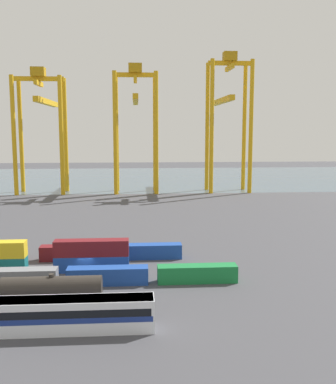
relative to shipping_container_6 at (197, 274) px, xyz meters
name	(u,v)px	position (x,y,z in m)	size (l,w,h in m)	color
ground_plane	(103,223)	(-17.44, 44.65, -1.30)	(420.00, 420.00, 0.00)	#424247
harbour_water	(119,178)	(-17.44, 150.48, -1.30)	(400.00, 110.00, 0.01)	#475B6B
shipping_container_4	(16,278)	(-27.04, 0.00, 0.00)	(12.10, 2.44, 2.60)	slate
shipping_container_5	(108,276)	(-13.52, 0.00, 0.00)	(12.10, 2.44, 2.60)	#1C4299
shipping_container_6	(197,274)	(0.00, 0.00, 0.00)	(12.10, 2.44, 2.60)	#197538
shipping_container_10	(8,265)	(-30.07, 6.57, 0.00)	(6.04, 2.44, 2.60)	#146066
shipping_container_11	(7,249)	(-30.07, 6.57, 2.60)	(6.04, 2.44, 2.60)	gold
shipping_container_12	(92,263)	(-16.52, 6.57, 0.00)	(12.10, 2.44, 2.60)	#1C4299
shipping_container_13	(92,248)	(-16.52, 6.57, 2.60)	(12.10, 2.44, 2.60)	maroon
shipping_container_15	(0,254)	(-33.23, 13.13, 0.00)	(6.04, 2.44, 2.60)	#AD211C
shipping_container_16	(75,253)	(-20.19, 13.13, 0.00)	(12.10, 2.44, 2.60)	maroon
shipping_container_17	(148,251)	(-7.15, 13.13, 0.00)	(12.10, 2.44, 2.60)	#1C4299
gantry_crane_west	(42,117)	(-43.61, 103.37, 26.48)	(17.96, 38.63, 45.04)	gold
gantry_crane_central	(136,115)	(-9.22, 103.34, 27.31)	(16.14, 39.06, 46.67)	gold
gantry_crane_east	(227,111)	(25.17, 103.09, 28.93)	(15.94, 38.43, 51.11)	gold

